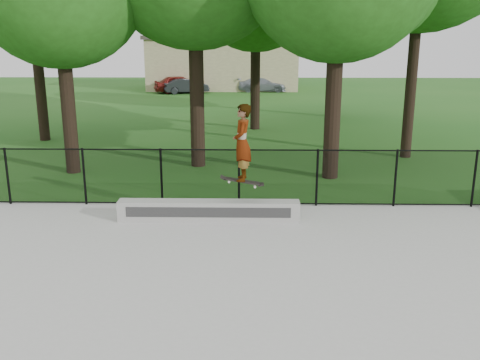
{
  "coord_description": "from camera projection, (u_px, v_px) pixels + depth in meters",
  "views": [
    {
      "loc": [
        0.29,
        -7.34,
        4.34
      ],
      "look_at": [
        0.06,
        4.2,
        1.2
      ],
      "focal_mm": 40.0,
      "sensor_mm": 36.0,
      "label": 1
    }
  ],
  "objects": [
    {
      "name": "car_c",
      "position": [
        262.0,
        84.0,
        42.23
      ],
      "size": [
        3.58,
        1.61,
        1.13
      ],
      "primitive_type": "imported",
      "rotation": [
        0.0,
        0.0,
        1.56
      ],
      "color": "gray",
      "rests_on": "ground"
    },
    {
      "name": "car_b",
      "position": [
        186.0,
        86.0,
        40.96
      ],
      "size": [
        3.35,
        2.27,
        1.14
      ],
      "primitive_type": "imported",
      "rotation": [
        0.0,
        0.0,
        1.95
      ],
      "color": "black",
      "rests_on": "ground"
    },
    {
      "name": "skater_airborne",
      "position": [
        242.0,
        144.0,
        12.19
      ],
      "size": [
        0.83,
        0.65,
        1.93
      ],
      "color": "black",
      "rests_on": "ground"
    },
    {
      "name": "concrete_slab",
      "position": [
        231.0,
        325.0,
        8.22
      ],
      "size": [
        14.0,
        12.0,
        0.06
      ],
      "primitive_type": "cube",
      "color": "#A9A8A4",
      "rests_on": "ground"
    },
    {
      "name": "distant_building",
      "position": [
        223.0,
        62.0,
        44.36
      ],
      "size": [
        12.4,
        6.4,
        4.3
      ],
      "color": "beige",
      "rests_on": "ground"
    },
    {
      "name": "grind_ledge",
      "position": [
        209.0,
        211.0,
        12.7
      ],
      "size": [
        4.3,
        0.4,
        0.49
      ],
      "primitive_type": "cube",
      "color": "#ABAAA5",
      "rests_on": "concrete_slab"
    },
    {
      "name": "chainlink_fence",
      "position": [
        239.0,
        177.0,
        13.71
      ],
      "size": [
        16.06,
        0.06,
        1.5
      ],
      "color": "black",
      "rests_on": "concrete_slab"
    },
    {
      "name": "ground",
      "position": [
        231.0,
        326.0,
        8.23
      ],
      "size": [
        100.0,
        100.0,
        0.0
      ],
      "primitive_type": "plane",
      "color": "#1F5919",
      "rests_on": "ground"
    },
    {
      "name": "car_a",
      "position": [
        180.0,
        84.0,
        41.39
      ],
      "size": [
        4.21,
        2.76,
        1.34
      ],
      "primitive_type": "imported",
      "rotation": [
        0.0,
        0.0,
        1.9
      ],
      "color": "maroon",
      "rests_on": "ground"
    }
  ]
}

